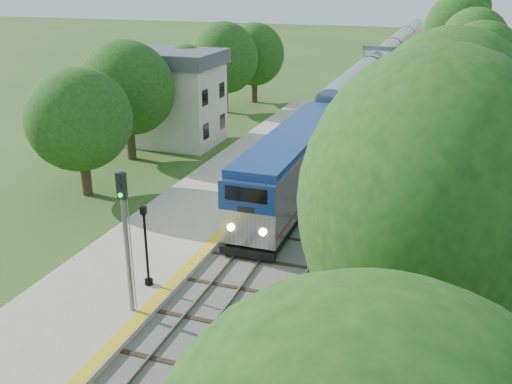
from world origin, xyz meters
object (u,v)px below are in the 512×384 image
(station_building, at_px, (171,97))
(lamppost_far, at_px, (146,251))
(signal_gantry, at_px, (398,59))
(signal_farside, at_px, (392,158))
(train, at_px, (381,73))
(signal_platform, at_px, (125,227))

(station_building, bearing_deg, lamppost_far, -65.51)
(signal_gantry, height_order, signal_farside, signal_farside)
(signal_gantry, relative_size, train, 0.08)
(signal_gantry, distance_m, lamppost_far, 48.86)
(station_building, distance_m, lamppost_far, 25.84)
(train, xyz_separation_m, signal_platform, (-2.90, -56.19, 2.00))
(train, bearing_deg, lamppost_far, -93.51)
(signal_farside, bearing_deg, train, 98.26)
(signal_gantry, xyz_separation_m, train, (-2.47, 5.58, -2.51))
(signal_gantry, distance_m, train, 6.60)
(signal_gantry, distance_m, signal_farside, 37.32)
(lamppost_far, distance_m, signal_platform, 3.10)
(station_building, bearing_deg, signal_gantry, 56.62)
(train, bearing_deg, signal_platform, -92.95)
(train, relative_size, signal_platform, 15.91)
(station_building, relative_size, lamppost_far, 2.19)
(signal_platform, bearing_deg, lamppost_far, 100.87)
(station_building, relative_size, train, 0.08)
(station_building, height_order, lamppost_far, station_building)
(train, distance_m, signal_farside, 43.20)
(signal_platform, xyz_separation_m, signal_farside, (9.10, 13.49, -0.11))
(train, bearing_deg, signal_gantry, -66.11)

